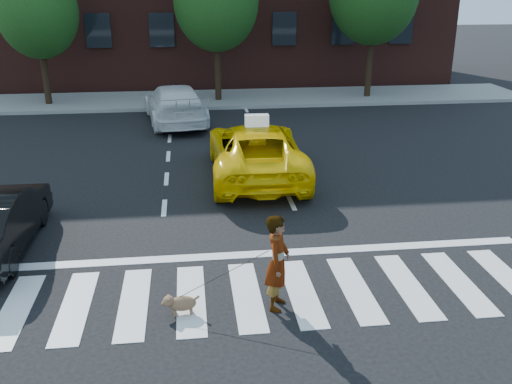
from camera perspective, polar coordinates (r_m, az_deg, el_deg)
ground at (r=10.41m, az=-0.92°, el=-10.33°), size 120.00×120.00×0.00m
crosswalk at (r=10.41m, az=-0.92°, el=-10.30°), size 13.00×2.40×0.01m
stop_line at (r=11.81m, az=-1.74°, el=-6.33°), size 12.00×0.30×0.01m
sidewalk_far at (r=26.92m, az=-4.91°, el=9.24°), size 30.00×4.00×0.15m
tree_left at (r=26.60m, az=-21.07°, el=17.36°), size 3.39×3.38×6.50m
taxi at (r=16.21m, az=-0.01°, el=4.17°), size 2.65×5.55×1.53m
white_suv at (r=22.70m, az=-8.10°, el=8.70°), size 2.79×5.39×1.50m
woman at (r=9.70m, az=2.18°, el=-7.05°), size 0.60×0.73×1.71m
dog at (r=9.87m, az=-7.66°, el=-10.96°), size 0.65×0.28×0.37m
taxi_sign at (r=15.78m, az=0.08°, el=7.18°), size 0.66×0.29×0.32m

